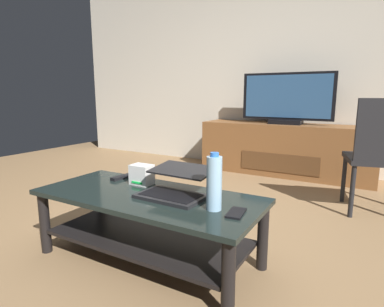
% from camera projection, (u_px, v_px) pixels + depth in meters
% --- Properties ---
extents(ground_plane, '(7.68, 7.68, 0.00)m').
position_uv_depth(ground_plane, '(171.00, 244.00, 2.03)').
color(ground_plane, olive).
extents(back_wall, '(6.40, 0.12, 2.80)m').
position_uv_depth(back_wall, '(282.00, 57.00, 3.91)').
color(back_wall, beige).
rests_on(back_wall, ground).
extents(coffee_table, '(1.29, 0.57, 0.40)m').
position_uv_depth(coffee_table, '(148.00, 215.00, 1.79)').
color(coffee_table, black).
rests_on(coffee_table, ground).
extents(media_cabinet, '(1.97, 0.49, 0.60)m').
position_uv_depth(media_cabinet, '(285.00, 149.00, 3.75)').
color(media_cabinet, brown).
rests_on(media_cabinet, ground).
extents(television, '(1.04, 0.20, 0.59)m').
position_uv_depth(television, '(287.00, 100.00, 3.63)').
color(television, black).
rests_on(television, media_cabinet).
extents(dining_chair, '(0.53, 0.53, 0.92)m').
position_uv_depth(dining_chair, '(380.00, 152.00, 2.43)').
color(dining_chair, black).
rests_on(dining_chair, ground).
extents(laptop, '(0.37, 0.36, 0.15)m').
position_uv_depth(laptop, '(176.00, 185.00, 1.74)').
color(laptop, black).
rests_on(laptop, coffee_table).
extents(router_box, '(0.13, 0.10, 0.12)m').
position_uv_depth(router_box, '(142.00, 175.00, 1.95)').
color(router_box, white).
rests_on(router_box, coffee_table).
extents(water_bottle_near, '(0.07, 0.07, 0.28)m').
position_uv_depth(water_bottle_near, '(214.00, 183.00, 1.51)').
color(water_bottle_near, '#99C6E5').
rests_on(water_bottle_near, coffee_table).
extents(cell_phone, '(0.09, 0.15, 0.01)m').
position_uv_depth(cell_phone, '(236.00, 213.00, 1.48)').
color(cell_phone, black).
rests_on(cell_phone, coffee_table).
extents(tv_remote, '(0.06, 0.16, 0.02)m').
position_uv_depth(tv_remote, '(122.00, 177.00, 2.09)').
color(tv_remote, black).
rests_on(tv_remote, coffee_table).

